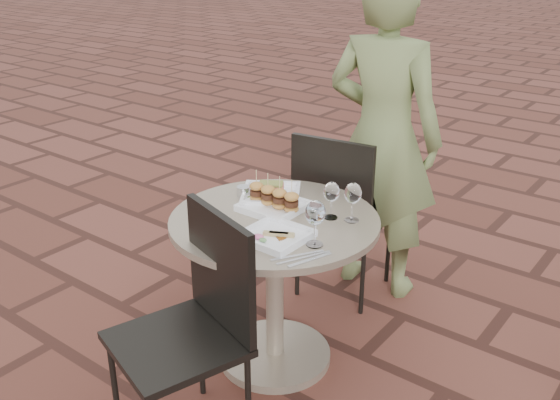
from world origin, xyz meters
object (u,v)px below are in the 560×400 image
Objects in this scene: diner at (383,137)px; plate_tuna at (275,235)px; chair_far at (339,204)px; chair_near at (197,313)px; plate_sliders at (274,201)px; cafe_table at (275,268)px; plate_salmon at (271,193)px.

diner reaches higher than plate_tuna.
chair_near is at bearing 88.08° from chair_far.
chair_far is 0.61m from plate_sliders.
cafe_table is at bearing 88.59° from chair_far.
plate_sliders is (0.02, -0.57, 0.22)m from chair_far.
chair_near is at bearing -101.02° from plate_tuna.
chair_near reaches higher than plate_sliders.
plate_tuna is (0.20, -0.79, 0.20)m from chair_far.
diner reaches higher than chair_far.
diner is 4.85× the size of plate_salmon.
chair_near reaches higher than cafe_table.
chair_near is 2.60× the size of plate_salmon.
plate_sliders is 0.29m from plate_tuna.
diner is 0.76m from plate_salmon.
chair_near is 3.56× the size of plate_sliders.
cafe_table is 0.52× the size of diner.
cafe_table is at bearing 83.91° from diner.
plate_sliders is at bearing 129.06° from plate_tuna.
chair_near reaches higher than plate_salmon.
chair_far is 1.00× the size of chair_near.
chair_far is 2.60× the size of plate_salmon.
chair_near is at bearing 86.44° from diner.
plate_sliders is at bearing 83.72° from chair_far.
chair_far is at bearing 91.64° from plate_sliders.
diner is 0.84m from plate_sliders.
diner is 7.05× the size of plate_tuna.
diner reaches higher than chair_near.
chair_far is at bearing 96.51° from cafe_table.
cafe_table is at bearing -47.95° from plate_salmon.
plate_sliders is (-0.06, 0.07, 0.29)m from cafe_table.
chair_near is at bearing -79.92° from plate_sliders.
plate_salmon is at bearing 123.78° from chair_near.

